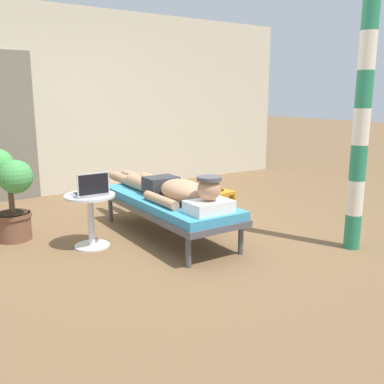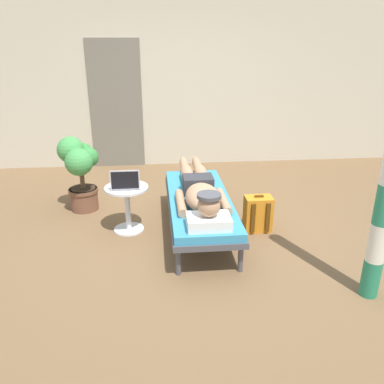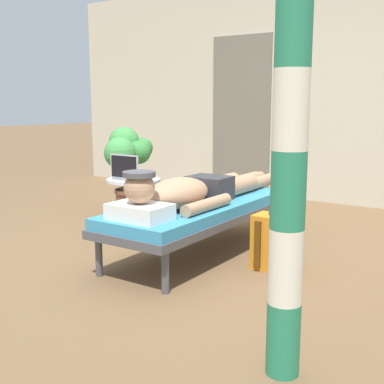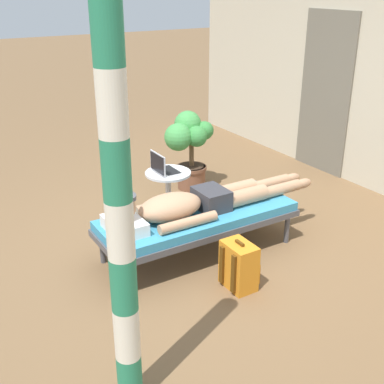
% 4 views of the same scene
% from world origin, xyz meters
% --- Properties ---
extents(ground_plane, '(40.00, 40.00, 0.00)m').
position_xyz_m(ground_plane, '(0.00, 0.00, 0.00)').
color(ground_plane, brown).
extents(house_wall_back, '(7.60, 0.20, 2.70)m').
position_xyz_m(house_wall_back, '(0.07, 2.73, 1.35)').
color(house_wall_back, beige).
rests_on(house_wall_back, ground).
extents(house_door_panel, '(0.84, 0.03, 2.04)m').
position_xyz_m(house_door_panel, '(-1.00, 2.62, 1.02)').
color(house_door_panel, '#6D6759').
rests_on(house_door_panel, ground).
extents(lounge_chair, '(0.68, 1.87, 0.42)m').
position_xyz_m(lounge_chair, '(0.07, 0.03, 0.35)').
color(lounge_chair, '#4C4C51').
rests_on(lounge_chair, ground).
extents(person_reclining, '(0.53, 2.17, 0.33)m').
position_xyz_m(person_reclining, '(0.07, -0.03, 0.52)').
color(person_reclining, white).
rests_on(person_reclining, lounge_chair).
extents(side_table, '(0.48, 0.48, 0.52)m').
position_xyz_m(side_table, '(-0.73, 0.15, 0.36)').
color(side_table, silver).
rests_on(side_table, ground).
extents(laptop, '(0.31, 0.24, 0.23)m').
position_xyz_m(laptop, '(-0.73, 0.10, 0.58)').
color(laptop, silver).
rests_on(laptop, side_table).
extents(backpack, '(0.30, 0.26, 0.42)m').
position_xyz_m(backpack, '(0.73, 0.02, 0.20)').
color(backpack, orange).
rests_on(backpack, ground).
extents(potted_plant, '(0.49, 0.64, 0.94)m').
position_xyz_m(potted_plant, '(-1.32, 0.77, 0.56)').
color(potted_plant, brown).
rests_on(potted_plant, ground).
extents(porch_post, '(0.15, 0.15, 2.33)m').
position_xyz_m(porch_post, '(1.36, -1.26, 1.17)').
color(porch_post, '#267F59').
rests_on(porch_post, ground).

